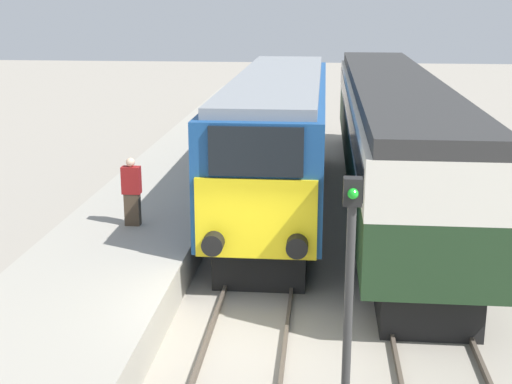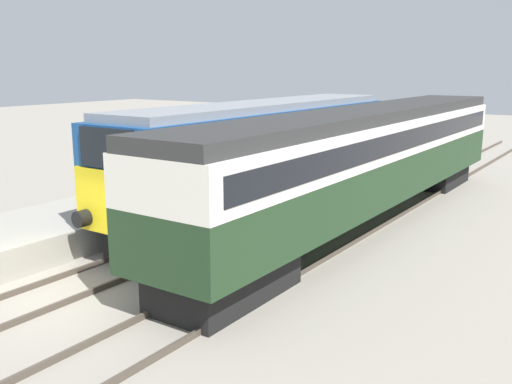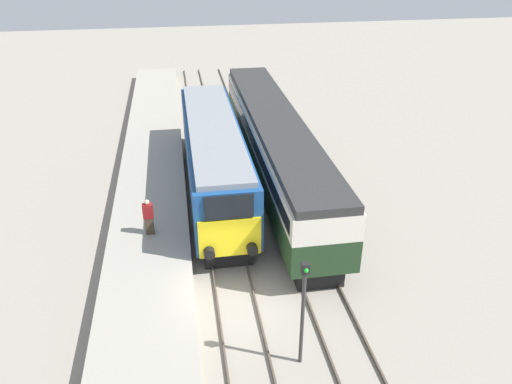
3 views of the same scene
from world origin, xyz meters
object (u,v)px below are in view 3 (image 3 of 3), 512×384
(person_on_platform, at_px, (149,217))
(signal_post, at_px, (303,306))
(passenger_carriage, at_px, (275,142))
(locomotive, at_px, (214,156))

(person_on_platform, height_order, signal_post, signal_post)
(passenger_carriage, bearing_deg, locomotive, -161.60)
(person_on_platform, distance_m, signal_post, 8.89)
(signal_post, bearing_deg, locomotive, 98.11)
(signal_post, bearing_deg, person_on_platform, 123.77)
(passenger_carriage, xyz_separation_m, person_on_platform, (-6.62, -5.70, -0.71))
(locomotive, height_order, passenger_carriage, locomotive)
(locomotive, height_order, signal_post, locomotive)
(person_on_platform, bearing_deg, locomotive, 54.81)
(locomotive, bearing_deg, person_on_platform, -125.19)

